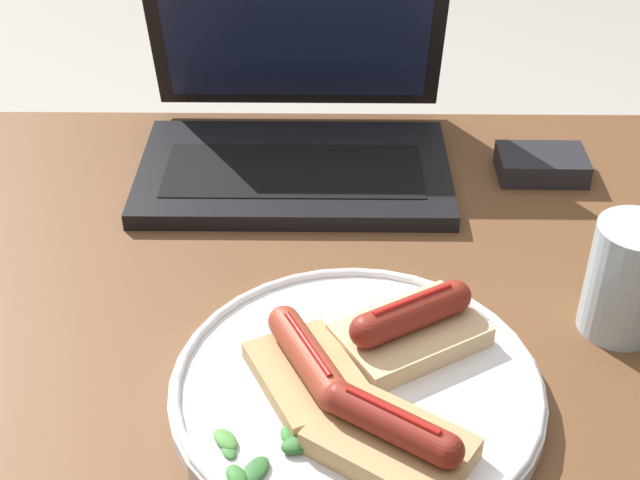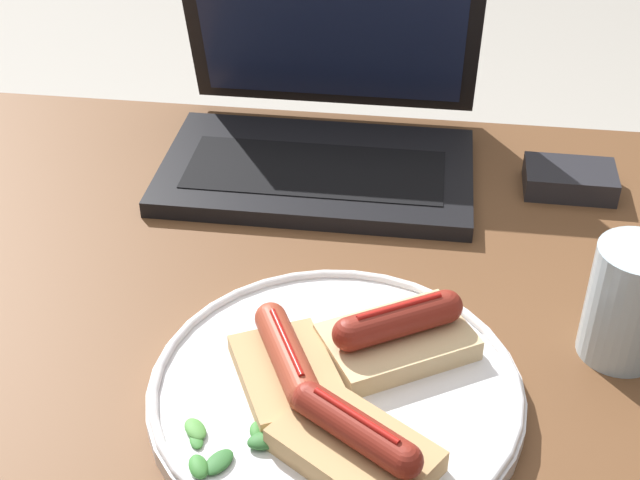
{
  "view_description": "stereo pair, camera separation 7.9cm",
  "coord_description": "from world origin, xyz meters",
  "px_view_note": "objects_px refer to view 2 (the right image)",
  "views": [
    {
      "loc": [
        0.12,
        -0.61,
        1.27
      ],
      "look_at": [
        0.11,
        0.03,
        0.81
      ],
      "focal_mm": 50.0,
      "sensor_mm": 36.0,
      "label": 1
    },
    {
      "loc": [
        0.2,
        -0.61,
        1.27
      ],
      "look_at": [
        0.11,
        0.03,
        0.81
      ],
      "focal_mm": 50.0,
      "sensor_mm": 36.0,
      "label": 2
    }
  ],
  "objects_px": {
    "plate": "(336,390)",
    "external_drive": "(570,179)",
    "laptop": "(321,131)",
    "drinking_glass": "(629,303)"
  },
  "relations": [
    {
      "from": "plate",
      "to": "laptop",
      "type": "bearing_deg",
      "value": 99.34
    },
    {
      "from": "plate",
      "to": "external_drive",
      "type": "distance_m",
      "value": 0.41
    },
    {
      "from": "external_drive",
      "to": "drinking_glass",
      "type": "bearing_deg",
      "value": -85.62
    },
    {
      "from": "plate",
      "to": "external_drive",
      "type": "relative_size",
      "value": 3.07
    },
    {
      "from": "drinking_glass",
      "to": "external_drive",
      "type": "bearing_deg",
      "value": 93.8
    },
    {
      "from": "plate",
      "to": "external_drive",
      "type": "height_order",
      "value": "external_drive"
    },
    {
      "from": "plate",
      "to": "external_drive",
      "type": "xyz_separation_m",
      "value": [
        0.21,
        0.35,
        0.0
      ]
    },
    {
      "from": "laptop",
      "to": "external_drive",
      "type": "height_order",
      "value": "laptop"
    },
    {
      "from": "laptop",
      "to": "external_drive",
      "type": "xyz_separation_m",
      "value": [
        0.27,
        -0.02,
        -0.03
      ]
    },
    {
      "from": "laptop",
      "to": "drinking_glass",
      "type": "height_order",
      "value": "laptop"
    }
  ]
}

